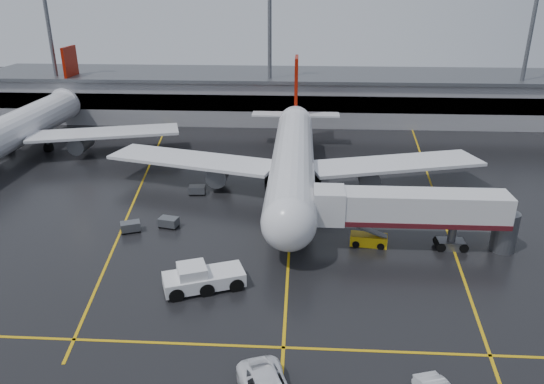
{
  "coord_description": "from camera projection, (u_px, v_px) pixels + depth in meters",
  "views": [
    {
      "loc": [
        0.93,
        -51.86,
        24.28
      ],
      "look_at": [
        -2.0,
        -2.0,
        4.0
      ],
      "focal_mm": 33.67,
      "sensor_mm": 36.0,
      "label": 1
    }
  ],
  "objects": [
    {
      "name": "ground",
      "position": [
        291.0,
        219.0,
        57.15
      ],
      "size": [
        220.0,
        220.0,
        0.0
      ],
      "primitive_type": "plane",
      "color": "black",
      "rests_on": "ground"
    },
    {
      "name": "apron_line_centre",
      "position": [
        291.0,
        219.0,
        57.15
      ],
      "size": [
        0.25,
        90.0,
        0.02
      ],
      "primitive_type": "cube",
      "color": "gold",
      "rests_on": "ground"
    },
    {
      "name": "apron_line_stop",
      "position": [
        283.0,
        348.0,
        36.8
      ],
      "size": [
        60.0,
        0.25,
        0.02
      ],
      "primitive_type": "cube",
      "color": "gold",
      "rests_on": "ground"
    },
    {
      "name": "apron_line_left",
      "position": [
        142.0,
        183.0,
        67.49
      ],
      "size": [
        9.99,
        69.35,
        0.02
      ],
      "primitive_type": "cube",
      "rotation": [
        0.0,
        0.0,
        0.14
      ],
      "color": "gold",
      "rests_on": "ground"
    },
    {
      "name": "apron_line_right",
      "position": [
        433.0,
        189.0,
        65.42
      ],
      "size": [
        7.57,
        69.64,
        0.02
      ],
      "primitive_type": "cube",
      "rotation": [
        0.0,
        0.0,
        -0.1
      ],
      "color": "gold",
      "rests_on": "ground"
    },
    {
      "name": "terminal",
      "position": [
        297.0,
        95.0,
        99.86
      ],
      "size": [
        122.0,
        19.0,
        8.6
      ],
      "color": "gray",
      "rests_on": "ground"
    },
    {
      "name": "light_mast_left",
      "position": [
        51.0,
        43.0,
        93.0
      ],
      "size": [
        3.0,
        1.2,
        25.45
      ],
      "color": "#595B60",
      "rests_on": "ground"
    },
    {
      "name": "light_mast_mid",
      "position": [
        270.0,
        45.0,
        90.83
      ],
      "size": [
        3.0,
        1.2,
        25.45
      ],
      "color": "#595B60",
      "rests_on": "ground"
    },
    {
      "name": "light_mast_right",
      "position": [
        528.0,
        46.0,
        88.38
      ],
      "size": [
        3.0,
        1.2,
        25.45
      ],
      "color": "#595B60",
      "rests_on": "ground"
    },
    {
      "name": "main_airliner",
      "position": [
        293.0,
        156.0,
        64.54
      ],
      "size": [
        48.8,
        45.6,
        14.1
      ],
      "color": "silver",
      "rests_on": "ground"
    },
    {
      "name": "second_airliner",
      "position": [
        20.0,
        127.0,
        77.92
      ],
      "size": [
        48.8,
        45.6,
        14.1
      ],
      "color": "silver",
      "rests_on": "ground"
    },
    {
      "name": "jet_bridge",
      "position": [
        412.0,
        211.0,
        49.48
      ],
      "size": [
        19.9,
        3.4,
        6.05
      ],
      "color": "silver",
      "rests_on": "ground"
    },
    {
      "name": "pushback_tractor",
      "position": [
        202.0,
        279.0,
        43.66
      ],
      "size": [
        7.38,
        5.0,
        2.45
      ],
      "color": "silver",
      "rests_on": "ground"
    },
    {
      "name": "belt_loader",
      "position": [
        369.0,
        240.0,
        51.21
      ],
      "size": [
        3.83,
        2.15,
        2.31
      ],
      "color": "#E5B60E",
      "rests_on": "ground"
    },
    {
      "name": "baggage_cart_a",
      "position": [
        169.0,
        222.0,
        54.93
      ],
      "size": [
        2.24,
        1.72,
        1.12
      ],
      "color": "#595B60",
      "rests_on": "ground"
    },
    {
      "name": "baggage_cart_b",
      "position": [
        130.0,
        226.0,
        53.92
      ],
      "size": [
        2.34,
        1.95,
        1.12
      ],
      "color": "#595B60",
      "rests_on": "ground"
    },
    {
      "name": "baggage_cart_c",
      "position": [
        197.0,
        190.0,
        63.62
      ],
      "size": [
        2.11,
        1.48,
        1.12
      ],
      "color": "#595B60",
      "rests_on": "ground"
    }
  ]
}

